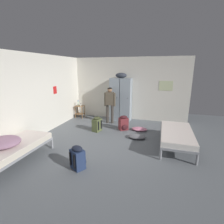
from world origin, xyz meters
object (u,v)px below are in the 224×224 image
(locker_bank, at_px, (121,99))
(shelf_unit, at_px, (80,110))
(lotion_bottle, at_px, (81,105))
(backpack_navy, at_px, (78,158))
(bedding_heap, at_px, (4,142))
(backpack_maroon, at_px, (124,123))
(person_traveler, at_px, (110,102))
(bed_right, at_px, (177,134))
(clothes_pile_pink, at_px, (139,129))
(water_bottle, at_px, (78,103))
(bed_left_front, at_px, (13,148))
(backpack_olive, at_px, (97,124))
(clothes_pile_grey, at_px, (137,136))

(locker_bank, distance_m, shelf_unit, 2.01)
(lotion_bottle, relative_size, backpack_navy, 0.24)
(bedding_heap, xyz_separation_m, backpack_maroon, (2.11, 3.14, -0.34))
(locker_bank, distance_m, person_traveler, 0.65)
(bed_right, xyz_separation_m, clothes_pile_pink, (-1.22, 1.01, -0.33))
(bed_right, bearing_deg, backpack_maroon, 153.33)
(backpack_navy, bearing_deg, bedding_heap, -166.90)
(clothes_pile_pink, bearing_deg, water_bottle, 163.05)
(backpack_maroon, bearing_deg, clothes_pile_pink, 10.30)
(person_traveler, xyz_separation_m, lotion_bottle, (-1.50, 0.31, -0.28))
(person_traveler, bearing_deg, lotion_bottle, 168.43)
(locker_bank, distance_m, bed_right, 3.11)
(lotion_bottle, distance_m, clothes_pile_pink, 3.01)
(bed_left_front, bearing_deg, water_bottle, 94.71)
(person_traveler, distance_m, backpack_navy, 3.47)
(person_traveler, height_order, backpack_navy, person_traveler)
(shelf_unit, relative_size, backpack_navy, 1.04)
(bedding_heap, height_order, backpack_olive, bedding_heap)
(shelf_unit, height_order, backpack_olive, shelf_unit)
(backpack_navy, bearing_deg, lotion_bottle, 115.92)
(lotion_bottle, bearing_deg, clothes_pile_grey, -29.37)
(bed_left_front, bearing_deg, locker_bank, 68.48)
(bed_right, distance_m, clothes_pile_pink, 1.61)
(bed_right, relative_size, clothes_pile_pink, 3.29)
(clothes_pile_pink, bearing_deg, bed_left_front, -130.57)
(person_traveler, bearing_deg, clothes_pile_grey, -43.97)
(shelf_unit, relative_size, lotion_bottle, 4.33)
(bed_right, height_order, bedding_heap, bedding_heap)
(bedding_heap, distance_m, backpack_olive, 3.01)
(bed_right, xyz_separation_m, backpack_navy, (-2.24, -1.85, -0.12))
(person_traveler, bearing_deg, clothes_pile_pink, -22.18)
(bed_right, height_order, clothes_pile_grey, bed_right)
(shelf_unit, bearing_deg, bed_left_front, -86.41)
(bedding_heap, bearing_deg, bed_left_front, 73.12)
(bed_left_front, relative_size, lotion_bottle, 14.43)
(bed_left_front, distance_m, backpack_navy, 1.64)
(backpack_navy, height_order, clothes_pile_pink, backpack_navy)
(shelf_unit, height_order, bed_left_front, shelf_unit)
(shelf_unit, xyz_separation_m, clothes_pile_pink, (2.90, -0.89, -0.29))
(locker_bank, height_order, clothes_pile_grey, locker_bank)
(locker_bank, bearing_deg, bed_left_front, -111.52)
(locker_bank, relative_size, water_bottle, 8.62)
(bed_right, relative_size, person_traveler, 1.26)
(backpack_maroon, bearing_deg, bedding_heap, -123.90)
(shelf_unit, xyz_separation_m, bed_left_front, (0.25, -3.98, 0.04))
(clothes_pile_pink, bearing_deg, clothes_pile_grey, -88.74)
(water_bottle, bearing_deg, bed_left_front, -85.29)
(lotion_bottle, bearing_deg, bed_right, -24.67)
(bed_right, distance_m, backpack_olive, 2.77)
(water_bottle, relative_size, clothes_pile_grey, 0.41)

